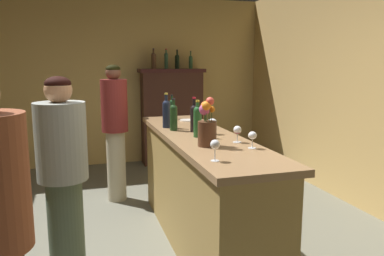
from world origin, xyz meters
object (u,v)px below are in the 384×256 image
wine_bottle_pinot (166,112)px  display_bottle_midleft (166,60)px  wine_glass_rear (252,136)px  display_bottle_center (177,61)px  wine_bottle_syrah (174,116)px  bar_counter (201,190)px  wine_glass_mid (215,145)px  flower_arrangement (207,125)px  wine_bottle_chardonnay (198,120)px  wine_bottle_riesling (194,117)px  wine_glass_front (212,122)px  display_bottle_midright (191,61)px  cheese_plate (188,120)px  display_bottle_left (154,60)px  patron_redhead (115,127)px  display_cabinet (172,114)px  patron_tall (63,171)px  wine_glass_spare (237,131)px  wine_bottle_rose (172,108)px

wine_bottle_pinot → display_bottle_midleft: 2.61m
wine_glass_rear → display_bottle_center: bearing=84.5°
wine_bottle_syrah → display_bottle_center: display_bottle_center is taller
bar_counter → wine_glass_mid: size_ratio=17.64×
bar_counter → flower_arrangement: bearing=-102.2°
wine_bottle_chardonnay → wine_bottle_riesling: wine_bottle_riesling is taller
wine_glass_front → display_bottle_center: 3.04m
flower_arrangement → display_bottle_midright: (0.88, 3.42, 0.50)m
wine_glass_front → cheese_plate: size_ratio=0.83×
wine_bottle_chardonnay → wine_bottle_pinot: wine_bottle_pinot is taller
wine_bottle_chardonnay → display_bottle_left: bearing=86.0°
patron_redhead → display_cabinet: bearing=116.4°
patron_redhead → wine_glass_rear: bearing=-6.5°
wine_bottle_chardonnay → patron_tall: 1.18m
wine_glass_rear → display_bottle_center: display_bottle_center is taller
flower_arrangement → display_bottle_left: size_ratio=1.18×
wine_glass_spare → display_bottle_midleft: bearing=86.9°
display_bottle_midleft → wine_glass_mid: bearing=-98.2°
bar_counter → wine_bottle_chardonnay: wine_bottle_chardonnay is taller
wine_bottle_pinot → bar_counter: bearing=-66.2°
wine_bottle_chardonnay → wine_glass_mid: wine_bottle_chardonnay is taller
display_bottle_midleft → patron_redhead: 2.02m
wine_bottle_syrah → display_bottle_midleft: 2.78m
display_bottle_midright → patron_tall: size_ratio=0.18×
bar_counter → wine_glass_rear: wine_glass_rear is taller
wine_bottle_chardonnay → patron_tall: patron_tall is taller
wine_bottle_chardonnay → flower_arrangement: (-0.04, -0.37, 0.02)m
wine_bottle_pinot → wine_bottle_rose: (0.20, 0.58, -0.03)m
display_cabinet → flower_arrangement: 3.48m
wine_glass_rear → display_bottle_midright: bearing=80.9°
display_bottle_midleft → wine_bottle_rose: bearing=-101.0°
wine_glass_rear → cheese_plate: wine_glass_rear is taller
wine_bottle_rose → display_bottle_midright: (0.79, 1.91, 0.54)m
wine_glass_rear → wine_glass_spare: 0.23m
wine_bottle_chardonnay → wine_glass_front: 0.20m
display_cabinet → wine_bottle_pinot: size_ratio=4.57×
wine_glass_mid → patron_tall: (-0.98, 0.68, -0.28)m
cheese_plate → display_bottle_midleft: 2.24m
wine_bottle_rose → cheese_plate: wine_bottle_rose is taller
wine_bottle_syrah → patron_redhead: 1.22m
display_bottle_center → bar_counter: bearing=-100.5°
flower_arrangement → patron_tall: patron_tall is taller
display_bottle_midright → patron_redhead: (-1.41, -1.57, -0.78)m
wine_bottle_riesling → wine_glass_rear: (0.22, -0.79, -0.05)m
wine_glass_mid → display_bottle_center: (0.74, 3.87, 0.57)m
wine_bottle_rose → wine_glass_spare: size_ratio=2.04×
wine_bottle_pinot → patron_tall: bearing=-144.5°
patron_tall → display_bottle_left: bearing=60.3°
display_cabinet → display_bottle_left: (-0.30, 0.00, 0.90)m
wine_bottle_pinot → flower_arrangement: flower_arrangement is taller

